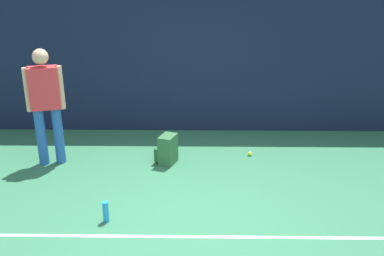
% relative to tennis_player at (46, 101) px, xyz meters
% --- Properties ---
extents(ground_plane, '(12.00, 12.00, 0.00)m').
position_rel_tennis_player_xyz_m(ground_plane, '(2.09, -1.57, -0.97)').
color(ground_plane, '#2D6B47').
extents(back_fence, '(10.00, 0.10, 2.28)m').
position_rel_tennis_player_xyz_m(back_fence, '(2.09, 1.43, 0.17)').
color(back_fence, '#141E38').
rests_on(back_fence, ground).
extents(court_line, '(9.00, 0.05, 0.00)m').
position_rel_tennis_player_xyz_m(court_line, '(2.09, -1.86, -0.96)').
color(court_line, white).
rests_on(court_line, ground).
extents(tennis_player, '(0.51, 0.32, 1.70)m').
position_rel_tennis_player_xyz_m(tennis_player, '(0.00, 0.00, 0.00)').
color(tennis_player, '#2659A5').
rests_on(tennis_player, ground).
extents(backpack, '(0.35, 0.35, 0.44)m').
position_rel_tennis_player_xyz_m(backpack, '(1.70, 0.01, -0.76)').
color(backpack, '#2D6038').
rests_on(backpack, ground).
extents(tennis_ball_by_fence, '(0.07, 0.07, 0.07)m').
position_rel_tennis_player_xyz_m(tennis_ball_by_fence, '(2.96, 0.29, -0.93)').
color(tennis_ball_by_fence, '#CCE033').
rests_on(tennis_ball_by_fence, ground).
extents(water_bottle, '(0.07, 0.07, 0.25)m').
position_rel_tennis_player_xyz_m(water_bottle, '(1.11, -1.57, -0.84)').
color(water_bottle, '#268CD8').
rests_on(water_bottle, ground).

